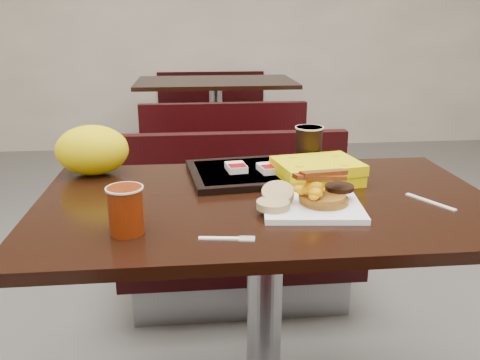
{
  "coord_description": "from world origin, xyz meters",
  "views": [
    {
      "loc": [
        -0.19,
        -1.21,
        1.2
      ],
      "look_at": [
        -0.07,
        0.01,
        0.8
      ],
      "focal_mm": 36.84,
      "sensor_mm": 36.0,
      "label": 1
    }
  ],
  "objects": [
    {
      "name": "table_near",
      "position": [
        0.0,
        0.0,
        0.38
      ],
      "size": [
        1.2,
        0.7,
        0.75
      ],
      "primitive_type": null,
      "color": "black",
      "rests_on": "floor"
    },
    {
      "name": "bench_near_n",
      "position": [
        0.0,
        0.7,
        0.36
      ],
      "size": [
        1.0,
        0.46,
        0.72
      ],
      "primitive_type": null,
      "color": "black",
      "rests_on": "floor"
    },
    {
      "name": "table_far",
      "position": [
        0.0,
        2.6,
        0.38
      ],
      "size": [
        1.2,
        0.7,
        0.75
      ],
      "primitive_type": null,
      "color": "black",
      "rests_on": "floor"
    },
    {
      "name": "bench_far_s",
      "position": [
        0.0,
        1.9,
        0.36
      ],
      "size": [
        1.0,
        0.46,
        0.72
      ],
      "primitive_type": null,
      "color": "black",
      "rests_on": "floor"
    },
    {
      "name": "bench_far_n",
      "position": [
        0.0,
        3.3,
        0.36
      ],
      "size": [
        1.0,
        0.46,
        0.72
      ],
      "primitive_type": null,
      "color": "black",
      "rests_on": "floor"
    },
    {
      "name": "platter",
      "position": [
        0.1,
        -0.09,
        0.76
      ],
      "size": [
        0.26,
        0.21,
        0.01
      ],
      "primitive_type": "cube",
      "rotation": [
        0.0,
        0.0,
        -0.1
      ],
      "color": "white",
      "rests_on": "table_near"
    },
    {
      "name": "pancake_stack",
      "position": [
        0.13,
        -0.08,
        0.78
      ],
      "size": [
        0.13,
        0.13,
        0.03
      ],
      "primitive_type": "cylinder",
      "rotation": [
        0.0,
        0.0,
        0.08
      ],
      "color": "#9B5119",
      "rests_on": "platter"
    },
    {
      "name": "sausage_patty",
      "position": [
        0.18,
        -0.06,
        0.8
      ],
      "size": [
        0.09,
        0.09,
        0.01
      ],
      "primitive_type": "cylinder",
      "rotation": [
        0.0,
        0.0,
        0.34
      ],
      "color": "black",
      "rests_on": "pancake_stack"
    },
    {
      "name": "scrambled_eggs",
      "position": [
        0.1,
        -0.1,
        0.81
      ],
      "size": [
        0.1,
        0.09,
        0.04
      ],
      "primitive_type": "ellipsoid",
      "rotation": [
        0.0,
        0.0,
        -0.22
      ],
      "color": "#FFBE05",
      "rests_on": "pancake_stack"
    },
    {
      "name": "bacon_strips",
      "position": [
        0.12,
        -0.1,
        0.84
      ],
      "size": [
        0.15,
        0.1,
        0.01
      ],
      "primitive_type": null,
      "rotation": [
        0.0,
        0.0,
        0.31
      ],
      "color": "#4D1305",
      "rests_on": "scrambled_eggs"
    },
    {
      "name": "muffin_bottom",
      "position": [
        -0.0,
        -0.11,
        0.77
      ],
      "size": [
        0.09,
        0.09,
        0.02
      ],
      "primitive_type": "cylinder",
      "rotation": [
        0.0,
        0.0,
        0.1
      ],
      "color": "tan",
      "rests_on": "platter"
    },
    {
      "name": "muffin_top",
      "position": [
        0.02,
        -0.06,
        0.79
      ],
      "size": [
        0.1,
        0.1,
        0.05
      ],
      "primitive_type": "cylinder",
      "rotation": [
        0.38,
        0.0,
        -0.23
      ],
      "color": "tan",
      "rests_on": "platter"
    },
    {
      "name": "coffee_cup_near",
      "position": [
        -0.34,
        -0.18,
        0.8
      ],
      "size": [
        0.08,
        0.08,
        0.11
      ],
      "primitive_type": "cylinder",
      "rotation": [
        0.0,
        0.0,
        -0.02
      ],
      "color": "#9B2C05",
      "rests_on": "table_near"
    },
    {
      "name": "fork",
      "position": [
        -0.14,
        -0.24,
        0.75
      ],
      "size": [
        0.12,
        0.04,
        0.0
      ],
      "primitive_type": null,
      "rotation": [
        0.0,
        0.0,
        -0.13
      ],
      "color": "white",
      "rests_on": "table_near"
    },
    {
      "name": "knife",
      "position": [
        0.42,
        -0.07,
        0.75
      ],
      "size": [
        0.08,
        0.13,
        0.0
      ],
      "primitive_type": "cube",
      "rotation": [
        0.0,
        0.0,
        -1.08
      ],
      "color": "white",
      "rests_on": "table_near"
    },
    {
      "name": "condiment_syrup",
      "position": [
        -0.07,
        0.08,
        0.75
      ],
      "size": [
        0.04,
        0.03,
        0.01
      ],
      "primitive_type": "cube",
      "rotation": [
        0.0,
        0.0,
        -0.01
      ],
      "color": "#A71A07",
      "rests_on": "table_near"
    },
    {
      "name": "condiment_ketchup",
      "position": [
        -0.08,
        0.1,
        0.75
      ],
      "size": [
        0.05,
        0.04,
        0.01
      ],
      "primitive_type": "cube",
      "rotation": [
        0.0,
        0.0,
        0.29
      ],
      "color": "#8C0504",
      "rests_on": "table_near"
    },
    {
      "name": "tray",
      "position": [
        0.01,
        0.2,
        0.76
      ],
      "size": [
        0.45,
        0.34,
        0.02
      ],
      "primitive_type": "cube",
      "rotation": [
        0.0,
        0.0,
        0.11
      ],
      "color": "black",
      "rests_on": "table_near"
    },
    {
      "name": "hashbrown_sleeve_left",
      "position": [
        -0.06,
        0.19,
        0.78
      ],
      "size": [
        0.07,
        0.08,
        0.02
      ],
      "primitive_type": "cube",
      "rotation": [
        0.0,
        0.0,
        0.14
      ],
      "color": "silver",
      "rests_on": "tray"
    },
    {
      "name": "hashbrown_sleeve_right",
      "position": [
        0.03,
        0.17,
        0.78
      ],
      "size": [
        0.07,
        0.08,
        0.02
      ],
      "primitive_type": "cube",
      "rotation": [
        0.0,
        0.0,
        0.2
      ],
      "color": "silver",
      "rests_on": "tray"
    },
    {
      "name": "coffee_cup_far",
      "position": [
        0.17,
        0.26,
        0.83
      ],
      "size": [
        0.08,
        0.08,
        0.11
      ],
      "primitive_type": "cylinder",
      "rotation": [
        0.0,
        0.0,
        0.01
      ],
      "color": "black",
      "rests_on": "tray"
    },
    {
      "name": "clamshell",
      "position": [
        0.17,
        0.12,
        0.78
      ],
      "size": [
        0.26,
        0.21,
        0.06
      ],
      "primitive_type": "cube",
      "rotation": [
        0.0,
        0.0,
        0.18
      ],
      "color": "yellow",
      "rests_on": "table_near"
    },
    {
      "name": "paper_bag",
      "position": [
        -0.49,
        0.27,
        0.83
      ],
      "size": [
        0.24,
        0.19,
        0.15
      ],
      "primitive_type": "ellipsoid",
      "rotation": [
        0.0,
        0.0,
        -0.15
      ],
      "color": "#FEE408",
      "rests_on": "table_near"
    }
  ]
}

